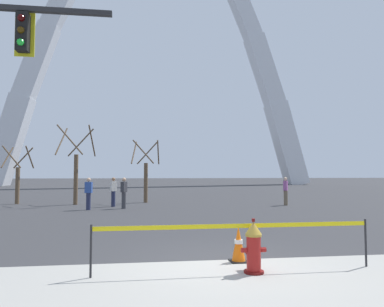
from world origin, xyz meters
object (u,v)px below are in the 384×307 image
Objects in this scene: pedestrian_walking_right at (89,193)px; pedestrian_near_trees at (113,192)px; fire_hydrant at (253,247)px; pedestrian_walking_left at (286,191)px; monument_arch at (155,55)px; traffic_cone_by_hydrant at (239,244)px; pedestrian_standing_center at (124,193)px.

pedestrian_walking_right is 1.00× the size of pedestrian_near_trees.
pedestrian_walking_left reaches higher than fire_hydrant.
pedestrian_walking_right is (-4.23, -35.96, -19.45)m from monument_arch.
monument_arch is at bearing 90.57° from traffic_cone_by_hydrant.
pedestrian_walking_left is (5.99, 11.98, 0.46)m from traffic_cone_by_hydrant.
pedestrian_standing_center is at bearing 104.12° from fire_hydrant.
monument_arch is 30.67× the size of pedestrian_standing_center.
pedestrian_walking_left is 9.63m from pedestrian_near_trees.
pedestrian_near_trees is at bearing 118.17° from pedestrian_standing_center.
pedestrian_walking_right is (-4.70, 10.91, 0.46)m from traffic_cone_by_hydrant.
traffic_cone_by_hydrant is at bearing -89.43° from monument_arch.
pedestrian_walking_left and pedestrian_standing_center have the same top height.
monument_arch is (-0.47, 46.87, 19.91)m from traffic_cone_by_hydrant.
pedestrian_near_trees is (-3.63, 12.49, 0.46)m from traffic_cone_by_hydrant.
fire_hydrant is 51.65m from monument_arch.
pedestrian_walking_left and pedestrian_near_trees have the same top height.
pedestrian_walking_left is at bearing 4.33° from pedestrian_standing_center.
monument_arch reaches higher than traffic_cone_by_hydrant.
monument_arch is at bearing 83.29° from pedestrian_walking_right.
pedestrian_walking_right is (-1.70, -0.39, 0.00)m from pedestrian_standing_center.
pedestrian_walking_right is at bearing -124.15° from pedestrian_near_trees.
pedestrian_standing_center and pedestrian_near_trees have the same top height.
monument_arch is 30.67× the size of pedestrian_walking_left.
pedestrian_near_trees is (-3.16, -34.38, -19.45)m from monument_arch.
fire_hydrant is at bearing -86.01° from traffic_cone_by_hydrant.
pedestrian_standing_center is (-8.99, -0.68, 0.00)m from pedestrian_walking_left.
pedestrian_walking_left is 9.01m from pedestrian_standing_center.
monument_arch reaches higher than pedestrian_near_trees.
pedestrian_near_trees is (-3.69, 13.31, 0.35)m from fire_hydrant.
fire_hydrant is at bearing -114.87° from pedestrian_walking_left.
monument_arch reaches higher than pedestrian_walking_right.
fire_hydrant is 0.84m from traffic_cone_by_hydrant.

